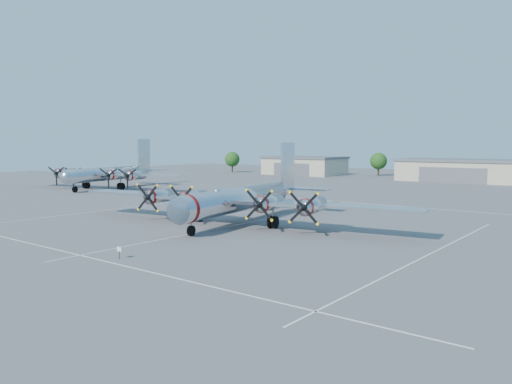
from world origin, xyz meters
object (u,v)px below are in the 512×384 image
Objects in this scene: bomber_west at (109,189)px; info_placard at (119,251)px; hangar_center at (461,170)px; hangar_west at (304,165)px; main_bomber_b29 at (242,223)px; tree_far_west at (232,159)px; tree_west at (379,161)px.

info_placard is (53.67, -37.45, 0.66)m from bomber_west.
hangar_center reaches higher than info_placard.
hangar_west is 0.59× the size of bomber_west.
hangar_west reaches higher than main_bomber_b29.
bomber_west reaches higher than main_bomber_b29.
bomber_west is (-5.14, -65.33, -2.71)m from hangar_west.
bomber_west is (19.86, -61.36, -4.22)m from tree_far_west.
tree_far_west reaches higher than hangar_west.
hangar_west is 3.40× the size of tree_west.
tree_west is 0.17× the size of bomber_west.
info_placard is at bearing -64.72° from hangar_west.
hangar_west is 21.61m from tree_west.
hangar_center is at bearing 3.24° from tree_far_west.
tree_far_west reaches higher than hangar_center.
tree_far_west is at bearing -165.07° from tree_west.
hangar_center is 82.39m from bomber_west.
tree_west reaches higher than info_placard.
main_bomber_b29 is (44.41, -82.82, -2.71)m from hangar_west.
hangar_center reaches higher than bomber_west.
hangar_west is at bearing 180.00° from hangar_center.
hangar_center is at bearing -17.82° from tree_west.
hangar_west is 65.58m from bomber_west.
tree_west is 77.66m from bomber_west.
info_placard is (48.53, -102.78, -2.05)m from hangar_west.
tree_west is at bearing 58.77° from bomber_west.
main_bomber_b29 is at bearing -74.96° from tree_west.
main_bomber_b29 is (-0.59, -82.82, -2.71)m from hangar_center.
bomber_west is at bearing -94.50° from hangar_west.
tree_west is 7.03× the size of info_placard.
main_bomber_b29 is (69.41, -78.86, -4.22)m from tree_far_west.
tree_west reaches higher than bomber_west.
main_bomber_b29 is at bearing 100.36° from info_placard.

